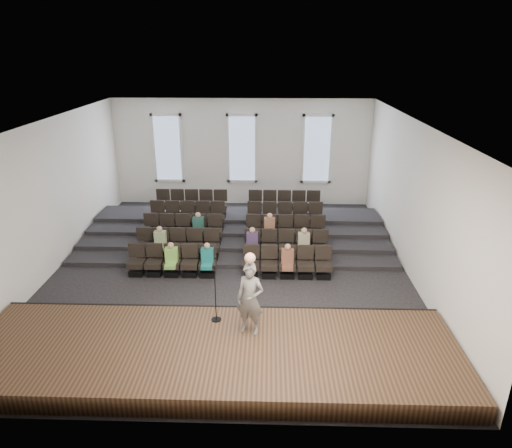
{
  "coord_description": "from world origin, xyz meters",
  "views": [
    {
      "loc": [
        1.3,
        -14.17,
        7.21
      ],
      "look_at": [
        0.85,
        0.5,
        1.46
      ],
      "focal_mm": 32.0,
      "sensor_mm": 36.0,
      "label": 1
    }
  ],
  "objects": [
    {
      "name": "audience",
      "position": [
        0.0,
        0.32,
        0.81
      ],
      "size": [
        5.45,
        2.64,
        1.1
      ],
      "color": "#7EC64F",
      "rests_on": "seating_rows"
    },
    {
      "name": "stage_lip",
      "position": [
        0.0,
        -3.33,
        0.25
      ],
      "size": [
        11.8,
        0.06,
        0.52
      ],
      "primitive_type": "cube",
      "color": "black",
      "rests_on": "ground"
    },
    {
      "name": "seating_rows",
      "position": [
        -0.0,
        1.54,
        0.68
      ],
      "size": [
        6.8,
        4.7,
        1.67
      ],
      "color": "black",
      "rests_on": "ground"
    },
    {
      "name": "speaker",
      "position": [
        0.86,
        -4.48,
        1.44
      ],
      "size": [
        0.79,
        0.63,
        1.88
      ],
      "primitive_type": "imported",
      "rotation": [
        0.0,
        0.0,
        -0.3
      ],
      "color": "slate",
      "rests_on": "stage"
    },
    {
      "name": "wall_left",
      "position": [
        -6.02,
        0.0,
        2.5
      ],
      "size": [
        0.04,
        14.0,
        5.0
      ],
      "primitive_type": "cube",
      "color": "white",
      "rests_on": "ground"
    },
    {
      "name": "ceiling",
      "position": [
        0.0,
        0.0,
        5.01
      ],
      "size": [
        12.0,
        14.0,
        0.02
      ],
      "primitive_type": "cube",
      "color": "white",
      "rests_on": "ground"
    },
    {
      "name": "mic_stand",
      "position": [
        -0.05,
        -3.99,
        0.98
      ],
      "size": [
        0.27,
        0.27,
        1.6
      ],
      "color": "black",
      "rests_on": "stage"
    },
    {
      "name": "stage",
      "position": [
        0.0,
        -5.1,
        0.25
      ],
      "size": [
        11.8,
        3.6,
        0.5
      ],
      "primitive_type": "cube",
      "color": "#4D3821",
      "rests_on": "ground"
    },
    {
      "name": "wall_right",
      "position": [
        6.02,
        0.0,
        2.5
      ],
      "size": [
        0.04,
        14.0,
        5.0
      ],
      "primitive_type": "cube",
      "color": "white",
      "rests_on": "ground"
    },
    {
      "name": "windows",
      "position": [
        0.0,
        6.95,
        2.7
      ],
      "size": [
        8.44,
        0.1,
        3.24
      ],
      "color": "white",
      "rests_on": "wall_back"
    },
    {
      "name": "risers",
      "position": [
        0.0,
        3.17,
        0.2
      ],
      "size": [
        11.8,
        4.8,
        0.6
      ],
      "color": "black",
      "rests_on": "ground"
    },
    {
      "name": "ground",
      "position": [
        0.0,
        0.0,
        0.0
      ],
      "size": [
        14.0,
        14.0,
        0.0
      ],
      "primitive_type": "plane",
      "color": "black",
      "rests_on": "ground"
    },
    {
      "name": "wall_front",
      "position": [
        0.0,
        -7.02,
        2.5
      ],
      "size": [
        12.0,
        0.04,
        5.0
      ],
      "primitive_type": "cube",
      "color": "white",
      "rests_on": "ground"
    },
    {
      "name": "wall_back",
      "position": [
        0.0,
        7.02,
        2.5
      ],
      "size": [
        12.0,
        0.04,
        5.0
      ],
      "primitive_type": "cube",
      "color": "white",
      "rests_on": "ground"
    }
  ]
}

